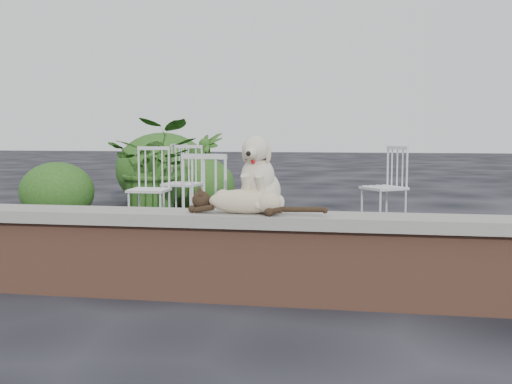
% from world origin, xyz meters
% --- Properties ---
extents(ground, '(60.00, 60.00, 0.00)m').
position_xyz_m(ground, '(0.00, 0.00, 0.00)').
color(ground, black).
rests_on(ground, ground).
extents(brick_wall, '(6.00, 0.30, 0.50)m').
position_xyz_m(brick_wall, '(0.00, 0.00, 0.25)').
color(brick_wall, brown).
rests_on(brick_wall, ground).
extents(capstone, '(6.20, 0.40, 0.08)m').
position_xyz_m(capstone, '(0.00, 0.00, 0.54)').
color(capstone, slate).
rests_on(capstone, brick_wall).
extents(dog, '(0.40, 0.49, 0.51)m').
position_xyz_m(dog, '(0.58, 0.11, 0.84)').
color(dog, beige).
rests_on(dog, capstone).
extents(cat, '(1.09, 0.42, 0.18)m').
position_xyz_m(cat, '(0.50, -0.04, 0.67)').
color(cat, tan).
rests_on(cat, capstone).
extents(chair_b, '(0.63, 0.63, 0.94)m').
position_xyz_m(chair_b, '(-1.04, 3.62, 0.47)').
color(chair_b, silver).
rests_on(chair_b, ground).
extents(chair_a, '(0.58, 0.58, 0.94)m').
position_xyz_m(chair_a, '(-1.17, 2.78, 0.47)').
color(chair_a, silver).
rests_on(chair_a, ground).
extents(chair_c, '(0.64, 0.64, 0.94)m').
position_xyz_m(chair_c, '(0.05, 0.90, 0.47)').
color(chair_c, silver).
rests_on(chair_c, ground).
extents(chair_e, '(0.71, 0.71, 0.94)m').
position_xyz_m(chair_e, '(-1.21, 4.56, 0.47)').
color(chair_e, silver).
rests_on(chair_e, ground).
extents(chair_d, '(0.78, 0.78, 0.94)m').
position_xyz_m(chair_d, '(1.44, 3.54, 0.47)').
color(chair_d, silver).
rests_on(chair_d, ground).
extents(potted_plant_a, '(1.29, 1.16, 1.28)m').
position_xyz_m(potted_plant_a, '(-1.53, 4.01, 0.64)').
color(potted_plant_a, '#204614').
rests_on(potted_plant_a, ground).
extents(potted_plant_b, '(0.86, 0.86, 1.09)m').
position_xyz_m(potted_plant_b, '(-1.08, 4.91, 0.55)').
color(potted_plant_b, '#204614').
rests_on(potted_plant_b, ground).
extents(shrubbery, '(2.55, 3.01, 1.16)m').
position_xyz_m(shrubbery, '(-1.88, 4.93, 0.45)').
color(shrubbery, '#204614').
rests_on(shrubbery, ground).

